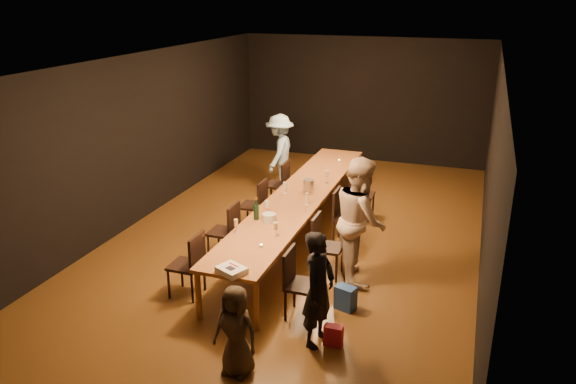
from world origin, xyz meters
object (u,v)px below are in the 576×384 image
(man_blue, at_px, (280,152))
(champagne_bottle, at_px, (256,208))
(birthday_cake, at_px, (231,270))
(child, at_px, (236,331))
(ice_bucket, at_px, (309,185))
(chair_right_2, at_px, (347,217))
(woman_birthday, at_px, (319,289))
(table, at_px, (299,198))
(chair_left_2, at_px, (253,205))
(plate_stack, at_px, (269,217))
(chair_left_0, at_px, (186,264))
(chair_left_3, at_px, (276,184))
(woman_tan, at_px, (360,220))
(chair_left_1, at_px, (223,231))
(chair_right_1, at_px, (328,246))
(chair_right_3, at_px, (362,194))
(chair_right_0, at_px, (303,284))

(man_blue, relative_size, champagne_bottle, 4.54)
(birthday_cake, bearing_deg, child, -38.22)
(birthday_cake, bearing_deg, ice_bucket, 114.60)
(chair_right_2, distance_m, woman_birthday, 2.92)
(child, bearing_deg, table, 102.95)
(chair_left_2, xyz_separation_m, plate_stack, (0.78, -1.21, 0.34))
(chair_left_0, bearing_deg, child, -134.44)
(table, distance_m, chair_right_2, 0.88)
(birthday_cake, bearing_deg, chair_left_2, 132.62)
(champagne_bottle, bearing_deg, child, -72.75)
(child, bearing_deg, chair_right_2, 89.94)
(chair_right_2, xyz_separation_m, birthday_cake, (-0.77, -2.90, 0.32))
(chair_left_3, distance_m, birthday_cake, 4.22)
(chair_left_0, bearing_deg, birthday_cake, -118.21)
(man_blue, bearing_deg, woman_birthday, 21.70)
(table, distance_m, woman_tan, 1.73)
(woman_birthday, bearing_deg, man_blue, 36.63)
(champagne_bottle, relative_size, ice_bucket, 1.73)
(chair_left_1, height_order, champagne_bottle, champagne_bottle)
(man_blue, xyz_separation_m, child, (1.65, -5.94, -0.27))
(table, xyz_separation_m, chair_right_1, (0.85, -1.20, -0.24))
(table, height_order, birthday_cake, birthday_cake)
(child, height_order, plate_stack, child)
(ice_bucket, bearing_deg, chair_right_1, -62.63)
(plate_stack, bearing_deg, woman_birthday, -52.95)
(child, xyz_separation_m, plate_stack, (-0.57, 2.51, 0.28))
(chair_right_3, xyz_separation_m, chair_left_3, (-1.70, 0.00, 0.00))
(woman_birthday, xyz_separation_m, man_blue, (-2.34, 5.10, 0.08))
(table, bearing_deg, chair_left_2, 180.00)
(chair_right_0, height_order, child, child)
(child, bearing_deg, chair_left_3, 110.62)
(birthday_cake, bearing_deg, man_blue, 128.35)
(chair_right_2, bearing_deg, table, -90.00)
(chair_right_0, xyz_separation_m, chair_right_3, (0.00, 3.60, 0.00))
(chair_left_2, distance_m, champagne_bottle, 1.41)
(child, bearing_deg, chair_left_0, 140.83)
(table, distance_m, chair_left_2, 0.88)
(chair_left_2, xyz_separation_m, birthday_cake, (0.93, -2.90, 0.32))
(chair_left_3, xyz_separation_m, ice_bucket, (0.94, -0.94, 0.39))
(chair_right_0, distance_m, chair_right_3, 3.60)
(chair_right_2, relative_size, man_blue, 0.58)
(chair_right_2, distance_m, chair_left_1, 2.08)
(woman_birthday, height_order, champagne_bottle, woman_birthday)
(birthday_cake, bearing_deg, chair_right_3, 104.20)
(woman_birthday, bearing_deg, table, 34.40)
(table, height_order, chair_right_3, chair_right_3)
(chair_right_1, bearing_deg, chair_left_0, -54.78)
(birthday_cake, distance_m, champagne_bottle, 1.74)
(table, bearing_deg, chair_left_3, 125.31)
(chair_right_0, distance_m, chair_left_3, 3.98)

